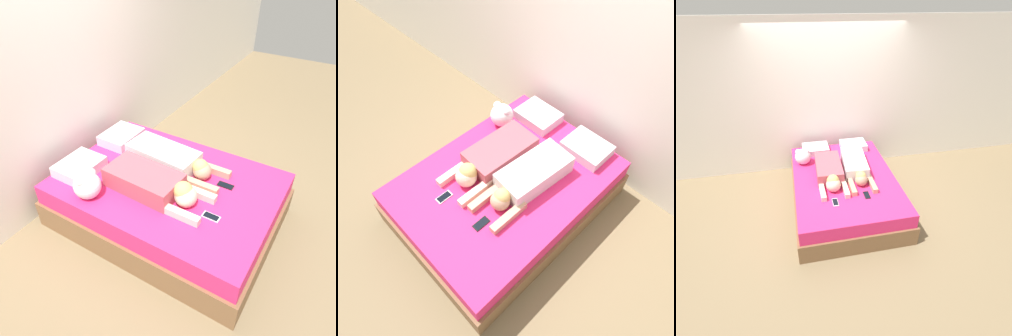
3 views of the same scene
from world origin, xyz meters
TOP-DOWN VIEW (x-y plane):
  - ground_plane at (0.00, 0.00)m, footprint 12.00×12.00m
  - wall_back at (0.00, 1.23)m, footprint 12.00×0.06m
  - bed at (0.00, 0.00)m, footprint 1.57×2.15m
  - pillow_head_left at (-0.34, 0.84)m, footprint 0.45×0.35m
  - pillow_head_right at (0.34, 0.84)m, footprint 0.45×0.35m
  - person_left at (-0.22, 0.02)m, footprint 0.41×1.03m
  - person_right at (0.20, 0.08)m, footprint 0.41×1.07m
  - cell_phone_left at (-0.24, -0.58)m, footprint 0.07×0.16m
  - cell_phone_right at (0.22, -0.52)m, footprint 0.07×0.16m
  - plush_toy at (-0.58, 0.50)m, footprint 0.25×0.25m

SIDE VIEW (x-z plane):
  - ground_plane at x=0.00m, z-range 0.00..0.00m
  - bed at x=0.00m, z-range 0.00..0.50m
  - cell_phone_left at x=-0.24m, z-range 0.50..0.52m
  - cell_phone_right at x=0.22m, z-range 0.50..0.52m
  - pillow_head_left at x=-0.34m, z-range 0.50..0.62m
  - pillow_head_right at x=0.34m, z-range 0.50..0.62m
  - person_right at x=0.20m, z-range 0.50..0.71m
  - person_left at x=-0.22m, z-range 0.48..0.72m
  - plush_toy at x=-0.58m, z-range 0.51..0.77m
  - wall_back at x=0.00m, z-range 0.00..2.60m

